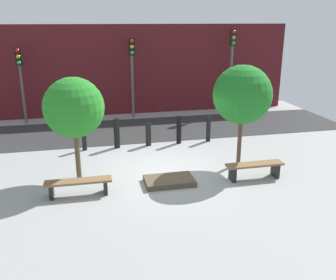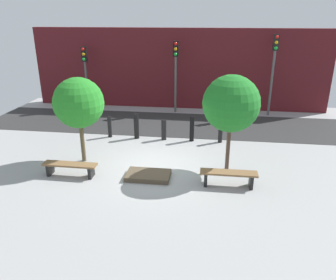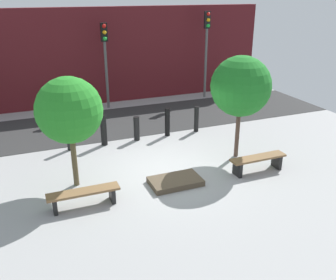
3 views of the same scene
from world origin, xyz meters
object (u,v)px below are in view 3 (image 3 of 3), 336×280
(bollard_far_left, at_px, (69,137))
(traffic_light_mid_east, at_px, (207,40))
(planter_bed, at_px, (175,181))
(bollard_right, at_px, (167,122))
(tree_behind_left_bench, at_px, (69,111))
(bollard_far_right, at_px, (196,119))
(traffic_light_mid_west, at_px, (105,50))
(bollard_left, at_px, (104,130))
(tree_behind_right_bench, at_px, (241,86))
(bench_right, at_px, (258,161))
(bollard_center, at_px, (137,129))
(bench_left, at_px, (84,195))

(bollard_far_left, bearing_deg, traffic_light_mid_east, 30.38)
(planter_bed, distance_m, bollard_right, 3.74)
(planter_bed, height_order, tree_behind_left_bench, tree_behind_left_bench)
(bollard_far_right, distance_m, traffic_light_mid_west, 5.30)
(bollard_left, relative_size, bollard_right, 1.03)
(tree_behind_right_bench, height_order, bollard_left, tree_behind_right_bench)
(traffic_light_mid_east, bearing_deg, tree_behind_left_bench, -137.71)
(traffic_light_mid_east, bearing_deg, traffic_light_mid_west, -179.99)
(planter_bed, relative_size, bollard_right, 1.34)
(bench_right, distance_m, traffic_light_mid_west, 8.68)
(bench_right, height_order, bollard_center, bollard_center)
(bench_right, height_order, tree_behind_right_bench, tree_behind_right_bench)
(tree_behind_right_bench, relative_size, bollard_far_left, 3.47)
(tree_behind_right_bench, relative_size, bollard_right, 3.05)
(bench_right, height_order, bollard_right, bollard_right)
(tree_behind_left_bench, distance_m, bollard_far_left, 3.05)
(bench_right, xyz_separation_m, bollard_far_left, (-4.91, 3.72, 0.12))
(bench_right, bearing_deg, traffic_light_mid_east, 73.14)
(tree_behind_left_bench, xyz_separation_m, bollard_center, (2.56, 2.53, -1.71))
(bollard_center, distance_m, traffic_light_mid_east, 6.93)
(planter_bed, relative_size, traffic_light_mid_east, 0.35)
(tree_behind_right_bench, relative_size, bollard_far_right, 3.28)
(bench_right, distance_m, bollard_left, 5.28)
(tree_behind_left_bench, bearing_deg, bench_left, -90.00)
(bollard_left, xyz_separation_m, bollard_right, (2.36, 0.00, -0.02))
(bollard_left, bearing_deg, bench_left, -110.26)
(bench_right, relative_size, bollard_far_left, 1.87)
(bollard_right, xyz_separation_m, traffic_light_mid_east, (3.74, 4.27, 2.27))
(bollard_center, height_order, traffic_light_mid_west, traffic_light_mid_west)
(bollard_right, height_order, bollard_far_right, bollard_right)
(bench_left, bearing_deg, bollard_center, 55.94)
(bollard_far_right, bearing_deg, bollard_right, 180.00)
(bench_right, bearing_deg, traffic_light_mid_west, 107.34)
(bollard_center, bearing_deg, traffic_light_mid_west, 90.00)
(bollard_right, relative_size, traffic_light_mid_west, 0.28)
(bench_left, height_order, bollard_right, bollard_right)
(tree_behind_left_bench, distance_m, bollard_right, 4.79)
(bollard_far_left, relative_size, bollard_right, 0.88)
(tree_behind_left_bench, relative_size, tree_behind_right_bench, 0.94)
(bollard_center, xyz_separation_m, bollard_far_right, (2.36, 0.00, 0.05))
(planter_bed, bearing_deg, bollard_far_right, 56.20)
(tree_behind_right_bench, bearing_deg, traffic_light_mid_west, 110.60)
(tree_behind_right_bench, bearing_deg, traffic_light_mid_east, 70.83)
(bench_left, bearing_deg, bench_right, 0.39)
(bollard_far_left, height_order, traffic_light_mid_east, traffic_light_mid_east)
(planter_bed, relative_size, traffic_light_mid_west, 0.38)
(bollard_left, relative_size, traffic_light_mid_west, 0.29)
(bollard_far_right, bearing_deg, bollard_left, 180.00)
(bollard_center, xyz_separation_m, bollard_right, (1.18, 0.00, 0.09))
(tree_behind_right_bench, xyz_separation_m, traffic_light_mid_west, (-2.56, 6.80, 0.27))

